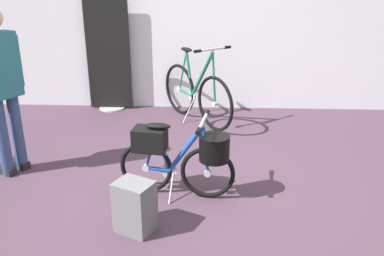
% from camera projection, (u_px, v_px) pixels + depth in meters
% --- Properties ---
extents(ground_plane, '(7.59, 7.59, 0.00)m').
position_uv_depth(ground_plane, '(200.00, 201.00, 3.63)').
color(ground_plane, '#473342').
extents(floor_banner_stand, '(0.60, 0.36, 1.58)m').
position_uv_depth(floor_banner_stand, '(109.00, 60.00, 5.74)').
color(floor_banner_stand, '#B7B7BC').
rests_on(floor_banner_stand, ground_plane).
extents(folding_bike_foreground, '(1.03, 0.53, 0.73)m').
position_uv_depth(folding_bike_foreground, '(181.00, 154.00, 3.59)').
color(folding_bike_foreground, black).
rests_on(folding_bike_foreground, ground_plane).
extents(display_bike_left, '(0.93, 1.19, 1.02)m').
position_uv_depth(display_bike_left, '(196.00, 93.00, 5.36)').
color(display_bike_left, black).
rests_on(display_bike_left, ground_plane).
extents(visitor_near_wall, '(0.38, 0.47, 1.59)m').
position_uv_depth(visitor_near_wall, '(1.00, 83.00, 3.83)').
color(visitor_near_wall, navy).
rests_on(visitor_near_wall, ground_plane).
extents(backpack_on_floor, '(0.35, 0.33, 0.41)m').
position_uv_depth(backpack_on_floor, '(135.00, 207.00, 3.17)').
color(backpack_on_floor, slate).
rests_on(backpack_on_floor, ground_plane).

